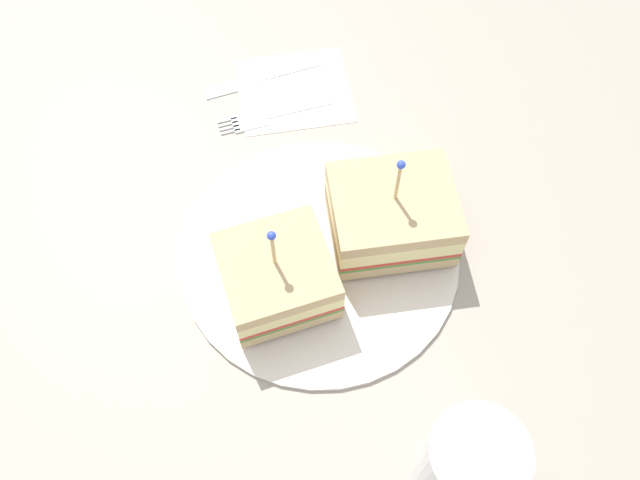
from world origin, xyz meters
TOP-DOWN VIEW (x-y plane):
  - ground_plane at (0.00, 0.00)cm, footprint 98.38×98.38cm
  - plate at (0.00, 0.00)cm, footprint 24.43×24.43cm
  - sandwich_half_front at (-6.49, 0.05)cm, footprint 11.76×10.45cm
  - sandwich_half_back at (4.50, 2.27)cm, footprint 8.74×8.42cm
  - drink_glass at (-3.31, 21.10)cm, footprint 6.52×6.52cm
  - napkin at (-3.67, -18.87)cm, footprint 12.77×11.84cm
  - fork at (0.32, -16.43)cm, footprint 11.84×2.32cm
  - knife at (-0.40, -21.37)cm, footprint 12.54×1.61cm

SIDE VIEW (x-z plane):
  - ground_plane at x=0.00cm, z-range -2.00..0.00cm
  - napkin at x=-3.67cm, z-range 0.00..0.15cm
  - fork at x=0.32cm, z-range 0.00..0.35cm
  - knife at x=-0.40cm, z-range 0.00..0.35cm
  - plate at x=0.00cm, z-range 0.00..0.87cm
  - sandwich_half_back at x=4.50cm, z-range -1.39..8.14cm
  - sandwich_half_front at x=-6.49cm, z-range -1.58..8.76cm
  - drink_glass at x=-3.31cm, z-range -0.53..9.51cm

